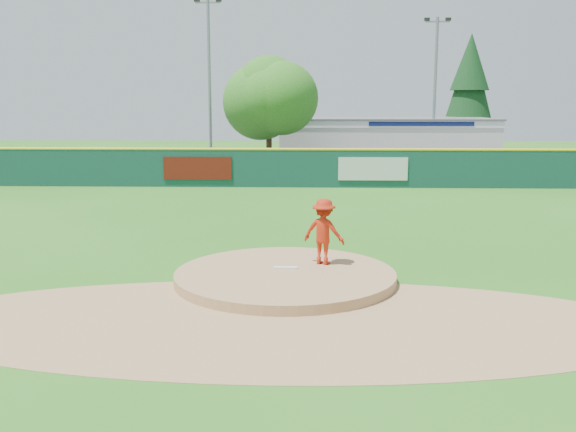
{
  "coord_description": "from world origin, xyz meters",
  "views": [
    {
      "loc": [
        0.61,
        -15.45,
        4.39
      ],
      "look_at": [
        0.0,
        2.0,
        1.3
      ],
      "focal_mm": 40.0,
      "sensor_mm": 36.0,
      "label": 1
    }
  ],
  "objects_px": {
    "light_pole_left": "(209,77)",
    "light_pole_right": "(435,85)",
    "conifer_tree": "(469,88)",
    "van": "(266,168)",
    "pitcher": "(324,231)",
    "playground_slide": "(99,163)",
    "deciduous_tree": "(269,100)",
    "pool_building_grp": "(384,140)"
  },
  "relations": [
    {
      "from": "van",
      "to": "pool_building_grp",
      "type": "distance_m",
      "value": 13.29
    },
    {
      "from": "light_pole_left",
      "to": "pitcher",
      "type": "bearing_deg",
      "value": -75.1
    },
    {
      "from": "pitcher",
      "to": "light_pole_left",
      "type": "bearing_deg",
      "value": -51.87
    },
    {
      "from": "pitcher",
      "to": "pool_building_grp",
      "type": "relative_size",
      "value": 0.11
    },
    {
      "from": "conifer_tree",
      "to": "playground_slide",
      "type": "bearing_deg",
      "value": -151.7
    },
    {
      "from": "pitcher",
      "to": "playground_slide",
      "type": "distance_m",
      "value": 25.3
    },
    {
      "from": "pool_building_grp",
      "to": "light_pole_left",
      "type": "distance_m",
      "value": 13.72
    },
    {
      "from": "pool_building_grp",
      "to": "deciduous_tree",
      "type": "height_order",
      "value": "deciduous_tree"
    },
    {
      "from": "pitcher",
      "to": "deciduous_tree",
      "type": "bearing_deg",
      "value": -59.77
    },
    {
      "from": "van",
      "to": "light_pole_left",
      "type": "bearing_deg",
      "value": 32.59
    },
    {
      "from": "van",
      "to": "light_pole_right",
      "type": "distance_m",
      "value": 14.18
    },
    {
      "from": "pitcher",
      "to": "deciduous_tree",
      "type": "relative_size",
      "value": 0.23
    },
    {
      "from": "pool_building_grp",
      "to": "playground_slide",
      "type": "height_order",
      "value": "pool_building_grp"
    },
    {
      "from": "van",
      "to": "conifer_tree",
      "type": "distance_m",
      "value": 21.46
    },
    {
      "from": "pool_building_grp",
      "to": "conifer_tree",
      "type": "relative_size",
      "value": 1.6
    },
    {
      "from": "conifer_tree",
      "to": "van",
      "type": "bearing_deg",
      "value": -135.55
    },
    {
      "from": "pitcher",
      "to": "light_pole_right",
      "type": "relative_size",
      "value": 0.17
    },
    {
      "from": "conifer_tree",
      "to": "light_pole_right",
      "type": "distance_m",
      "value": 8.06
    },
    {
      "from": "pool_building_grp",
      "to": "light_pole_right",
      "type": "bearing_deg",
      "value": -44.95
    },
    {
      "from": "light_pole_left",
      "to": "light_pole_right",
      "type": "distance_m",
      "value": 15.14
    },
    {
      "from": "playground_slide",
      "to": "conifer_tree",
      "type": "xyz_separation_m",
      "value": [
        25.04,
        13.49,
        4.7
      ]
    },
    {
      "from": "conifer_tree",
      "to": "light_pole_right",
      "type": "xyz_separation_m",
      "value": [
        -4.0,
        -7.0,
        0.0
      ]
    },
    {
      "from": "pitcher",
      "to": "light_pole_right",
      "type": "xyz_separation_m",
      "value": [
        8.03,
        28.18,
        4.44
      ]
    },
    {
      "from": "playground_slide",
      "to": "pool_building_grp",
      "type": "bearing_deg",
      "value": 27.72
    },
    {
      "from": "van",
      "to": "conifer_tree",
      "type": "xyz_separation_m",
      "value": [
        14.92,
        14.64,
        4.85
      ]
    },
    {
      "from": "conifer_tree",
      "to": "light_pole_left",
      "type": "relative_size",
      "value": 0.86
    },
    {
      "from": "pool_building_grp",
      "to": "light_pole_left",
      "type": "relative_size",
      "value": 1.38
    },
    {
      "from": "pitcher",
      "to": "conifer_tree",
      "type": "xyz_separation_m",
      "value": [
        12.03,
        35.18,
        4.44
      ]
    },
    {
      "from": "light_pole_right",
      "to": "van",
      "type": "bearing_deg",
      "value": -145.04
    },
    {
      "from": "van",
      "to": "pool_building_grp",
      "type": "height_order",
      "value": "pool_building_grp"
    },
    {
      "from": "pitcher",
      "to": "light_pole_left",
      "type": "distance_m",
      "value": 27.54
    },
    {
      "from": "van",
      "to": "light_pole_left",
      "type": "relative_size",
      "value": 0.44
    },
    {
      "from": "playground_slide",
      "to": "deciduous_tree",
      "type": "distance_m",
      "value": 10.99
    },
    {
      "from": "pitcher",
      "to": "conifer_tree",
      "type": "distance_m",
      "value": 37.44
    },
    {
      "from": "van",
      "to": "playground_slide",
      "type": "distance_m",
      "value": 10.19
    },
    {
      "from": "pitcher",
      "to": "pool_building_grp",
      "type": "distance_m",
      "value": 31.58
    },
    {
      "from": "playground_slide",
      "to": "deciduous_tree",
      "type": "bearing_deg",
      "value": 13.9
    },
    {
      "from": "playground_slide",
      "to": "conifer_tree",
      "type": "distance_m",
      "value": 28.83
    },
    {
      "from": "van",
      "to": "playground_slide",
      "type": "relative_size",
      "value": 1.61
    },
    {
      "from": "deciduous_tree",
      "to": "light_pole_right",
      "type": "bearing_deg",
      "value": 19.98
    },
    {
      "from": "conifer_tree",
      "to": "pool_building_grp",
      "type": "bearing_deg",
      "value": -150.22
    },
    {
      "from": "playground_slide",
      "to": "light_pole_right",
      "type": "relative_size",
      "value": 0.3
    }
  ]
}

